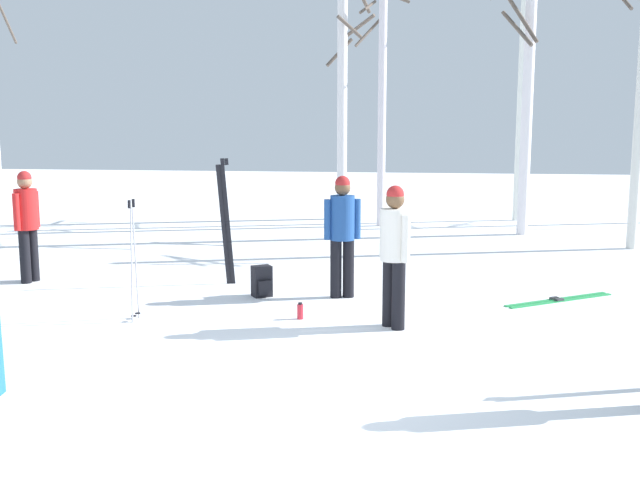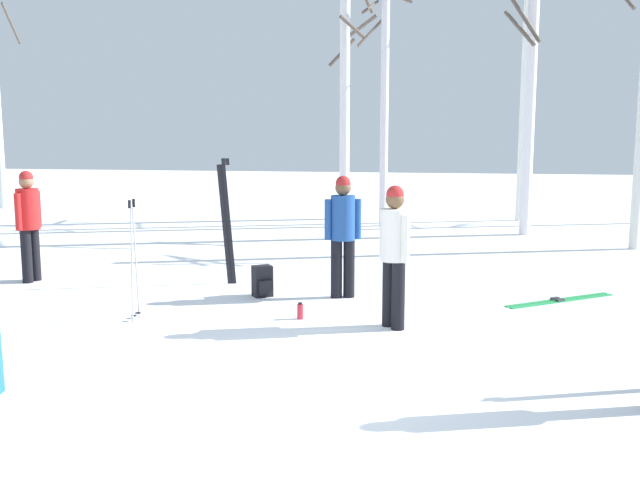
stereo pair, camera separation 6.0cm
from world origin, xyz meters
name	(u,v)px [view 2 (the right image)]	position (x,y,z in m)	size (l,w,h in m)	color
ground_plane	(277,387)	(0.00, 0.00, 0.00)	(60.00, 60.00, 0.00)	white
person_0	(29,219)	(-4.71, 4.06, 0.98)	(0.34, 0.51, 1.72)	black
person_2	(343,228)	(0.18, 3.70, 0.98)	(0.50, 0.34, 1.72)	black
person_3	(394,247)	(0.97, 2.21, 0.98)	(0.37, 0.42, 1.72)	black
ski_pair_planted_2	(227,222)	(-1.66, 4.35, 0.95)	(0.26, 0.06, 1.91)	black
ski_pair_lying_0	(560,300)	(3.19, 3.91, 0.01)	(1.59, 1.17, 0.05)	green
ski_poles_0	(134,256)	(-2.23, 2.11, 0.81)	(0.07, 0.24, 1.51)	#B2B2BC
backpack_1	(263,282)	(-0.94, 3.59, 0.21)	(0.33, 0.34, 0.44)	black
water_bottle_0	(300,311)	(-0.21, 2.45, 0.10)	(0.08, 0.08, 0.21)	red
birch_tree_1	(345,74)	(-0.77, 12.28, 3.62)	(1.42, 1.50, 7.34)	white
birch_tree_2	(384,98)	(0.27, 11.13, 2.98)	(1.29, 1.31, 5.68)	silver
birch_tree_3	(530,62)	(3.42, 10.18, 3.70)	(1.20, 1.46, 7.13)	white
birch_tree_4	(524,58)	(3.58, 12.63, 3.97)	(1.27, 1.33, 7.70)	silver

